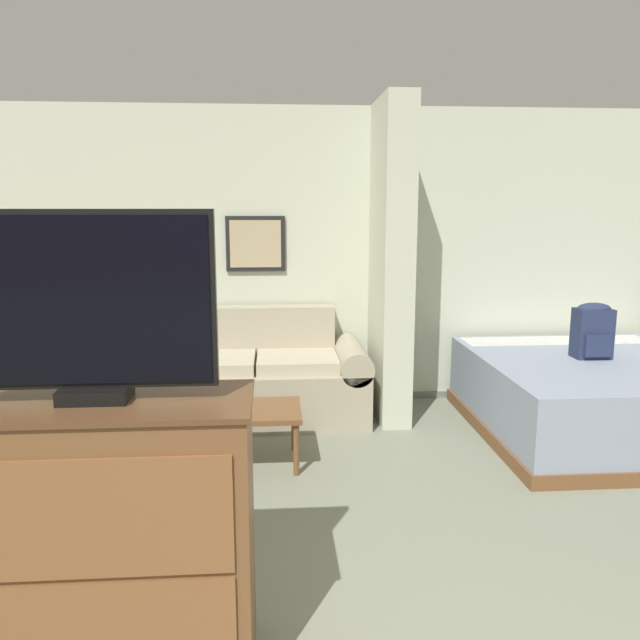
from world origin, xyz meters
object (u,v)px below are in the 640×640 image
(couch, at_px, (257,379))
(bed, at_px, (594,396))
(backpack, at_px, (593,330))
(table_lamp, at_px, (118,329))
(tv, at_px, (90,307))
(coffee_table, at_px, (252,415))
(tv_dresser, at_px, (105,539))

(couch, distance_m, bed, 2.70)
(couch, distance_m, backpack, 2.70)
(table_lamp, relative_size, tv, 0.44)
(tv, height_order, backpack, tv)
(coffee_table, xyz_separation_m, tv, (-0.48, -1.92, 1.06))
(backpack, bearing_deg, bed, -66.18)
(coffee_table, relative_size, table_lamp, 1.72)
(couch, xyz_separation_m, coffee_table, (-0.00, -0.97, 0.01))
(bed, bearing_deg, table_lamp, 171.91)
(table_lamp, distance_m, bed, 3.81)
(couch, distance_m, coffee_table, 0.97)
(tv_dresser, bearing_deg, tv, 90.00)
(coffee_table, distance_m, backpack, 2.69)
(couch, distance_m, table_lamp, 1.19)
(tv, relative_size, bed, 0.45)
(tv, bearing_deg, bed, 36.67)
(tv, bearing_deg, couch, 80.56)
(coffee_table, height_order, table_lamp, table_lamp)
(tv_dresser, bearing_deg, backpack, 37.57)
(couch, xyz_separation_m, bed, (2.63, -0.57, -0.03))
(couch, relative_size, tv, 2.13)
(couch, xyz_separation_m, backpack, (2.61, -0.52, 0.48))
(tv_dresser, relative_size, backpack, 2.56)
(backpack, bearing_deg, table_lamp, 172.71)
(couch, bearing_deg, coffee_table, -90.24)
(coffee_table, height_order, bed, bed)
(tv, bearing_deg, tv_dresser, -90.00)
(couch, height_order, bed, couch)
(bed, xyz_separation_m, backpack, (-0.02, 0.06, 0.51))
(tv_dresser, height_order, backpack, tv_dresser)
(couch, relative_size, tv_dresser, 1.68)
(coffee_table, relative_size, tv, 0.76)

